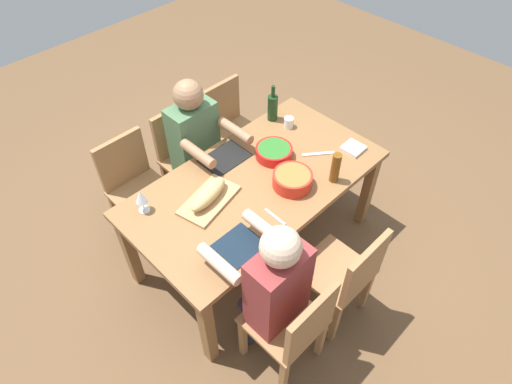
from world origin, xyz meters
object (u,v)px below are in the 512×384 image
napkin_stack (353,148)px  chair_near_right (135,184)px  chair_far_right (295,326)px  chair_far_center (346,274)px  serving_bowl_fruit (292,179)px  beer_bottle (335,168)px  wine_glass (141,197)px  chair_near_center (186,153)px  diner_near_center (198,143)px  chair_near_left (230,126)px  serving_bowl_greens (274,152)px  bread_loaf (208,194)px  cutting_board (209,200)px  cup_near_left (289,122)px  diner_far_right (272,285)px  dining_table (256,189)px  wine_bottle (273,107)px

napkin_stack → chair_near_right: bearing=-41.7°
chair_far_right → chair_far_center: (-0.48, 0.00, 0.00)m
serving_bowl_fruit → beer_bottle: (-0.23, 0.16, 0.05)m
wine_glass → serving_bowl_fruit: bearing=148.2°
chair_near_center → diner_near_center: bearing=90.0°
chair_near_left → serving_bowl_greens: bearing=72.5°
diner_near_center → bread_loaf: (0.34, 0.52, 0.11)m
diner_near_center → beer_bottle: bearing=110.8°
cutting_board → beer_bottle: bearing=148.3°
chair_far_center → cutting_board: 0.97m
cup_near_left → chair_far_center: bearing=60.7°
chair_near_center → napkin_stack: chair_near_center is taller
chair_near_center → bread_loaf: same height
chair_near_left → diner_far_right: (0.95, 1.39, 0.21)m
dining_table → chair_near_left: bearing=-121.2°
serving_bowl_fruit → cup_near_left: serving_bowl_fruit is taller
chair_far_center → wine_bottle: wine_bottle is taller
serving_bowl_greens → napkin_stack: (-0.45, 0.35, -0.03)m
napkin_stack → serving_bowl_greens: bearing=-37.6°
chair_near_left → chair_near_center: 0.48m
diner_far_right → wine_glass: diner_far_right is taller
dining_table → serving_bowl_greens: 0.30m
chair_far_center → wine_glass: wine_glass is taller
serving_bowl_greens → dining_table: bearing=17.6°
cup_near_left → beer_bottle: bearing=70.6°
diner_far_right → serving_bowl_greens: diner_far_right is taller
chair_near_right → chair_far_right: 1.57m
diner_near_center → cup_near_left: size_ratio=15.34×
chair_near_center → cutting_board: (0.34, 0.71, 0.27)m
napkin_stack → chair_far_right: bearing=23.8°
chair_near_left → cutting_board: 1.11m
napkin_stack → serving_bowl_fruit: bearing=-7.1°
chair_far_right → wine_bottle: 1.60m
chair_far_right → wine_glass: (0.19, -1.09, 0.37)m
chair_far_right → bread_loaf: same height
chair_near_right → serving_bowl_greens: (-0.73, 0.71, 0.30)m
serving_bowl_fruit → beer_bottle: bearing=144.8°
chair_far_right → diner_far_right: size_ratio=0.71×
wine_glass → chair_far_right: bearing=100.0°
bread_loaf → cup_near_left: bread_loaf is taller
chair_far_right → serving_bowl_fruit: chair_far_right is taller
chair_far_right → diner_far_right: 0.28m
dining_table → chair_far_right: size_ratio=2.04×
diner_far_right → napkin_stack: size_ratio=8.57×
chair_near_center → serving_bowl_greens: chair_near_center is taller
diner_far_right → cup_near_left: diner_far_right is taller
wine_glass → napkin_stack: bearing=157.4°
chair_far_right → chair_near_center: same height
dining_table → cup_near_left: bearing=-158.2°
chair_near_right → chair_far_center: 1.64m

